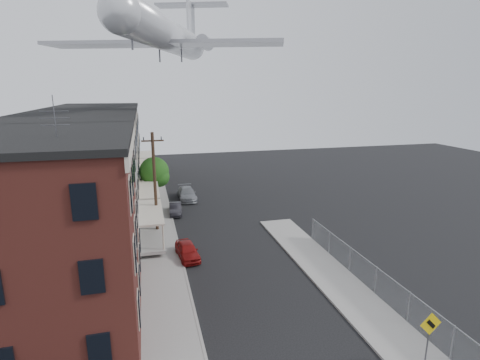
# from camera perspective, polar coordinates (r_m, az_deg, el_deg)

# --- Properties ---
(sidewalk_left) EXTENTS (3.00, 62.00, 0.12)m
(sidewalk_left) POSITION_cam_1_polar(r_m,az_deg,el_deg) (39.08, -12.63, -5.04)
(sidewalk_left) COLOR gray
(sidewalk_left) RESTS_ON ground
(sidewalk_right) EXTENTS (3.00, 26.00, 0.12)m
(sidewalk_right) POSITION_cam_1_polar(r_m,az_deg,el_deg) (25.57, 15.61, -15.69)
(sidewalk_right) COLOR gray
(sidewalk_right) RESTS_ON ground
(curb_left) EXTENTS (0.15, 62.00, 0.14)m
(curb_left) POSITION_cam_1_polar(r_m,az_deg,el_deg) (39.13, -10.50, -4.89)
(curb_left) COLOR gray
(curb_left) RESTS_ON ground
(curb_right) EXTENTS (0.15, 26.00, 0.14)m
(curb_right) POSITION_cam_1_polar(r_m,az_deg,el_deg) (24.94, 12.60, -16.28)
(curb_right) COLOR gray
(curb_right) RESTS_ON ground
(corner_building) EXTENTS (10.31, 12.30, 12.15)m
(corner_building) POSITION_cam_1_polar(r_m,az_deg,el_deg) (22.10, -28.81, -7.18)
(corner_building) COLOR #3E1913
(corner_building) RESTS_ON ground
(row_house_a) EXTENTS (11.98, 7.00, 10.30)m
(row_house_a) POSITION_cam_1_polar(r_m,az_deg,el_deg) (30.98, -24.61, -1.13)
(row_house_a) COLOR #5E5E5C
(row_house_a) RESTS_ON ground
(row_house_b) EXTENTS (11.98, 7.00, 10.30)m
(row_house_b) POSITION_cam_1_polar(r_m,az_deg,el_deg) (37.72, -22.85, 1.51)
(row_house_b) COLOR gray
(row_house_b) RESTS_ON ground
(row_house_c) EXTENTS (11.98, 7.00, 10.30)m
(row_house_c) POSITION_cam_1_polar(r_m,az_deg,el_deg) (44.54, -21.63, 3.35)
(row_house_c) COLOR #5E5E5C
(row_house_c) RESTS_ON ground
(row_house_d) EXTENTS (11.98, 7.00, 10.30)m
(row_house_d) POSITION_cam_1_polar(r_m,az_deg,el_deg) (51.41, -20.73, 4.70)
(row_house_d) COLOR gray
(row_house_d) RESTS_ON ground
(row_house_e) EXTENTS (11.98, 7.00, 10.30)m
(row_house_e) POSITION_cam_1_polar(r_m,az_deg,el_deg) (58.31, -20.04, 5.72)
(row_house_e) COLOR #5E5E5C
(row_house_e) RESTS_ON ground
(chainlink_fence) EXTENTS (0.06, 18.06, 1.90)m
(chainlink_fence) POSITION_cam_1_polar(r_m,az_deg,el_deg) (25.14, 19.98, -14.15)
(chainlink_fence) COLOR gray
(chainlink_fence) RESTS_ON ground
(warning_sign) EXTENTS (1.10, 0.11, 2.80)m
(warning_sign) POSITION_cam_1_polar(r_m,az_deg,el_deg) (19.90, 26.91, -19.82)
(warning_sign) COLOR #515156
(warning_sign) RESTS_ON ground
(utility_pole) EXTENTS (1.80, 0.26, 9.00)m
(utility_pole) POSITION_cam_1_polar(r_m,az_deg,el_deg) (32.02, -12.84, -0.60)
(utility_pole) COLOR black
(utility_pole) RESTS_ON ground
(street_tree) EXTENTS (3.22, 3.20, 5.20)m
(street_tree) POSITION_cam_1_polar(r_m,az_deg,el_deg) (41.97, -12.76, 1.06)
(street_tree) COLOR black
(street_tree) RESTS_ON ground
(car_near) EXTENTS (1.82, 3.70, 1.21)m
(car_near) POSITION_cam_1_polar(r_m,az_deg,el_deg) (28.82, -8.02, -10.58)
(car_near) COLOR maroon
(car_near) RESTS_ON ground
(car_mid) EXTENTS (1.38, 3.45, 1.12)m
(car_mid) POSITION_cam_1_polar(r_m,az_deg,el_deg) (38.66, -9.83, -4.34)
(car_mid) COLOR black
(car_mid) RESTS_ON ground
(car_far) EXTENTS (1.94, 4.70, 1.36)m
(car_far) POSITION_cam_1_polar(r_m,az_deg,el_deg) (43.45, -8.10, -2.07)
(car_far) COLOR gray
(car_far) RESTS_ON ground
(airplane) EXTENTS (24.09, 27.58, 8.03)m
(airplane) POSITION_cam_1_polar(r_m,az_deg,el_deg) (42.96, -10.80, 20.80)
(airplane) COLOR silver
(airplane) RESTS_ON ground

